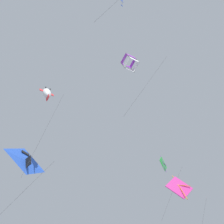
% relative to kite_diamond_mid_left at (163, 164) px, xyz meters
% --- Properties ---
extents(kite_diamond_mid_left, '(2.11, 2.18, 6.85)m').
position_rel_kite_diamond_mid_left_xyz_m(kite_diamond_mid_left, '(0.00, 0.00, 0.00)').
color(kite_diamond_mid_left, green).
extents(kite_box_low_drifter, '(3.00, 3.76, 8.34)m').
position_rel_kite_diamond_mid_left_xyz_m(kite_box_low_drifter, '(6.65, -7.78, 3.21)').
color(kite_box_low_drifter, purple).
extents(kite_fish_upper_right, '(2.06, 1.92, 9.14)m').
position_rel_kite_diamond_mid_left_xyz_m(kite_fish_upper_right, '(1.41, -12.35, 2.10)').
color(kite_fish_upper_right, white).
extents(kite_diamond_far_centre, '(2.09, 2.17, 6.43)m').
position_rel_kite_diamond_mid_left_xyz_m(kite_diamond_far_centre, '(4.13, -2.26, -4.71)').
color(kite_diamond_far_centre, '#DB2D93').
extents(kite_delta_near_right, '(3.22, 3.47, 6.89)m').
position_rel_kite_diamond_mid_left_xyz_m(kite_delta_near_right, '(-0.06, -12.61, -3.43)').
color(kite_delta_near_right, blue).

